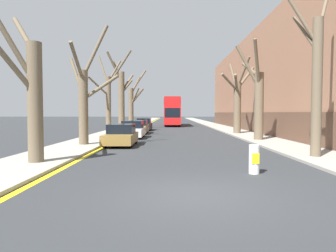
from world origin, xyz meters
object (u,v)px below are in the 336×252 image
Objects in this scene: street_tree_right_0 at (316,80)px; street_tree_left_2 at (109,100)px; parked_car_2 at (139,127)px; street_tree_right_1 at (258,100)px; parked_car_3 at (144,125)px; street_tree_right_2 at (237,101)px; street_tree_left_4 at (132,104)px; traffic_bollard at (254,159)px; street_tree_left_3 at (121,98)px; parked_car_0 at (121,135)px; street_tree_left_0 at (32,92)px; double_decker_bus at (172,110)px; street_tree_left_1 at (84,99)px; parked_car_1 at (133,130)px.

street_tree_left_2 is at bearing 135.15° from street_tree_right_0.
street_tree_right_0 is 1.98× the size of parked_car_2.
street_tree_right_1 is at bearing 91.18° from street_tree_right_0.
street_tree_right_2 is at bearing -34.61° from parked_car_3.
street_tree_left_4 is 7.81× the size of traffic_bollard.
parked_car_0 is (2.15, -13.26, -3.04)m from street_tree_left_3.
street_tree_right_2 reaches higher than traffic_bollard.
street_tree_left_0 is at bearing -90.66° from street_tree_left_3.
street_tree_left_3 is (0.24, 20.37, 0.77)m from street_tree_left_0.
street_tree_right_1 is 12.56m from traffic_bollard.
street_tree_left_4 is at bearing 105.20° from traffic_bollard.
double_decker_bus reaches higher than parked_car_3.
street_tree_left_1 is 1.05× the size of street_tree_right_1.
street_tree_left_4 is at bearing 89.11° from street_tree_left_1.
street_tree_left_2 is at bearing 89.06° from street_tree_left_1.
street_tree_right_0 is 8.41m from street_tree_right_1.
traffic_bollard is (-3.57, -18.67, -2.74)m from street_tree_right_2.
double_decker_bus is at bearing 83.23° from parked_car_0.
street_tree_left_4 is 0.97× the size of street_tree_right_0.
parked_car_1 is at bearing -90.00° from parked_car_2.
street_tree_left_3 is 8.35m from parked_car_1.
double_decker_bus is 18.39m from parked_car_2.
street_tree_left_2 is at bearing -103.71° from double_decker_bus.
street_tree_left_2 is 16.66m from street_tree_right_0.
street_tree_left_2 is 23.32m from double_decker_bus.
street_tree_left_0 is at bearing -172.10° from street_tree_right_0.
parked_car_1 is (2.15, -7.48, -3.02)m from street_tree_left_3.
street_tree_left_3 is 7.03m from street_tree_left_4.
street_tree_left_0 is 0.81× the size of street_tree_right_0.
parked_car_1 is at bearing -90.00° from parked_car_3.
street_tree_right_2 is 0.65× the size of double_decker_bus.
street_tree_right_2 is at bearing 90.43° from street_tree_right_0.
street_tree_left_1 reaches higher than street_tree_right_2.
parked_car_3 is (2.15, 3.22, -3.02)m from street_tree_left_3.
street_tree_left_1 is at bearing -100.85° from double_decker_bus.
street_tree_right_2 is (11.48, -10.42, 0.06)m from street_tree_left_4.
double_decker_bus is 29.22m from parked_car_0.
street_tree_right_1 is 16.72m from parked_car_3.
street_tree_left_2 reaches higher than parked_car_1.
street_tree_left_0 reaches higher than traffic_bollard.
street_tree_left_2 is at bearing -114.06° from parked_car_2.
street_tree_left_0 is 36.54m from double_decker_bus.
street_tree_right_0 is (11.92, -4.98, 0.64)m from street_tree_left_1.
parked_car_3 is (1.87, -3.79, -2.51)m from street_tree_left_4.
street_tree_left_0 is 0.91× the size of street_tree_right_1.
street_tree_left_0 reaches higher than double_decker_bus.
street_tree_right_2 is at bearing -6.75° from parked_car_2.
street_tree_left_1 is 1.06× the size of street_tree_left_2.
street_tree_right_1 is (-0.17, 8.39, -0.55)m from street_tree_right_0.
street_tree_left_2 is at bearing 163.92° from street_tree_right_1.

